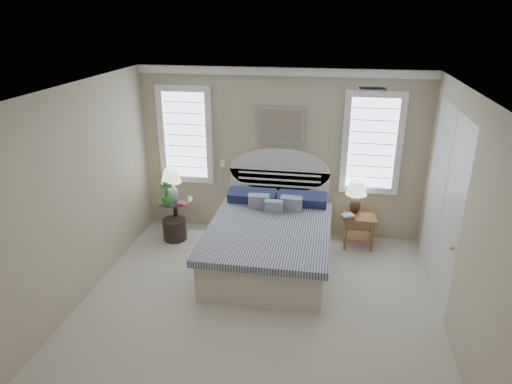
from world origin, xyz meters
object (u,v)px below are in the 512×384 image
object	(u,v)px
floor_pot	(175,229)
lamp_left	(171,181)
lamp_right	(356,193)
side_table_left	(176,213)
nightstand_right	(359,224)
bed	(270,238)

from	to	relation	value
floor_pot	lamp_left	bearing A→B (deg)	110.80
floor_pot	lamp_right	xyz separation A→B (m)	(2.85, 0.37, 0.68)
side_table_left	lamp_right	bearing A→B (deg)	4.42
nightstand_right	lamp_left	size ratio (longest dim) A/B	1.01
bed	lamp_right	size ratio (longest dim) A/B	4.32
floor_pot	side_table_left	bearing A→B (deg)	96.18
floor_pot	lamp_right	world-z (taller)	lamp_right
lamp_left	lamp_right	bearing A→B (deg)	4.52
bed	nightstand_right	distance (m)	1.47
nightstand_right	floor_pot	size ratio (longest dim) A/B	1.40
side_table_left	floor_pot	world-z (taller)	side_table_left
bed	floor_pot	bearing A→B (deg)	164.86
nightstand_right	lamp_left	bearing A→B (deg)	-177.93
lamp_left	side_table_left	bearing A→B (deg)	12.01
nightstand_right	floor_pot	world-z (taller)	nightstand_right
bed	nightstand_right	world-z (taller)	bed
lamp_right	nightstand_right	bearing A→B (deg)	-55.77
bed	lamp_right	world-z (taller)	bed
nightstand_right	lamp_right	world-z (taller)	lamp_right
side_table_left	nightstand_right	bearing A→B (deg)	1.94
bed	floor_pot	world-z (taller)	bed
bed	side_table_left	bearing A→B (deg)	160.26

